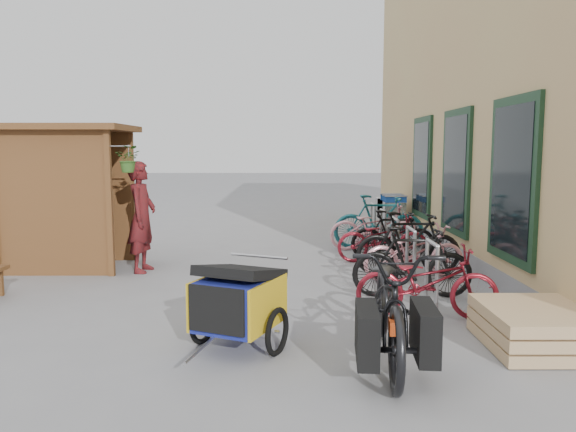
{
  "coord_description": "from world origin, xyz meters",
  "views": [
    {
      "loc": [
        0.47,
        -6.9,
        2.01
      ],
      "look_at": [
        0.5,
        1.5,
        1.0
      ],
      "focal_mm": 35.0,
      "sensor_mm": 36.0,
      "label": 1
    }
  ],
  "objects_px": {
    "shopping_carts": "(390,209)",
    "bike_1": "(412,262)",
    "kiosk": "(61,176)",
    "bike_5": "(393,235)",
    "person_kiosk": "(142,217)",
    "bike_3": "(409,243)",
    "bike_0": "(427,282)",
    "bike_7": "(379,222)",
    "pallet_stack": "(535,327)",
    "cargo_bike": "(391,304)",
    "bike_2": "(414,252)",
    "bike_4": "(383,239)",
    "child_trailer": "(239,299)",
    "bike_6": "(375,227)"
  },
  "relations": [
    {
      "from": "shopping_carts",
      "to": "bike_1",
      "type": "distance_m",
      "value": 6.16
    },
    {
      "from": "kiosk",
      "to": "bike_5",
      "type": "xyz_separation_m",
      "value": [
        5.68,
        0.65,
        -1.1
      ]
    },
    {
      "from": "person_kiosk",
      "to": "bike_5",
      "type": "distance_m",
      "value": 4.42
    },
    {
      "from": "person_kiosk",
      "to": "bike_3",
      "type": "height_order",
      "value": "person_kiosk"
    },
    {
      "from": "bike_0",
      "to": "bike_5",
      "type": "distance_m",
      "value": 3.54
    },
    {
      "from": "bike_0",
      "to": "bike_7",
      "type": "relative_size",
      "value": 0.92
    },
    {
      "from": "kiosk",
      "to": "bike_3",
      "type": "bearing_deg",
      "value": -5.57
    },
    {
      "from": "shopping_carts",
      "to": "bike_3",
      "type": "height_order",
      "value": "bike_3"
    },
    {
      "from": "pallet_stack",
      "to": "bike_0",
      "type": "distance_m",
      "value": 1.33
    },
    {
      "from": "bike_5",
      "to": "shopping_carts",
      "type": "bearing_deg",
      "value": -5.72
    },
    {
      "from": "cargo_bike",
      "to": "bike_5",
      "type": "xyz_separation_m",
      "value": [
        0.96,
        4.92,
        -0.11
      ]
    },
    {
      "from": "bike_0",
      "to": "bike_3",
      "type": "xyz_separation_m",
      "value": [
        0.29,
        2.32,
        0.07
      ]
    },
    {
      "from": "pallet_stack",
      "to": "cargo_bike",
      "type": "bearing_deg",
      "value": -165.85
    },
    {
      "from": "kiosk",
      "to": "bike_7",
      "type": "relative_size",
      "value": 1.38
    },
    {
      "from": "bike_2",
      "to": "bike_4",
      "type": "bearing_deg",
      "value": 0.37
    },
    {
      "from": "bike_4",
      "to": "bike_3",
      "type": "bearing_deg",
      "value": -167.36
    },
    {
      "from": "bike_3",
      "to": "bike_5",
      "type": "relative_size",
      "value": 1.12
    },
    {
      "from": "shopping_carts",
      "to": "child_trailer",
      "type": "bearing_deg",
      "value": -110.5
    },
    {
      "from": "kiosk",
      "to": "bike_1",
      "type": "bearing_deg",
      "value": -19.5
    },
    {
      "from": "pallet_stack",
      "to": "bike_5",
      "type": "relative_size",
      "value": 0.79
    },
    {
      "from": "bike_2",
      "to": "bike_5",
      "type": "height_order",
      "value": "bike_5"
    },
    {
      "from": "bike_4",
      "to": "bike_7",
      "type": "bearing_deg",
      "value": -6.61
    },
    {
      "from": "cargo_bike",
      "to": "bike_0",
      "type": "bearing_deg",
      "value": 68.46
    },
    {
      "from": "kiosk",
      "to": "bike_3",
      "type": "xyz_separation_m",
      "value": [
        5.7,
        -0.56,
        -1.04
      ]
    },
    {
      "from": "kiosk",
      "to": "bike_0",
      "type": "xyz_separation_m",
      "value": [
        5.42,
        -2.88,
        -1.11
      ]
    },
    {
      "from": "pallet_stack",
      "to": "shopping_carts",
      "type": "relative_size",
      "value": 0.83
    },
    {
      "from": "kiosk",
      "to": "bike_5",
      "type": "relative_size",
      "value": 1.65
    },
    {
      "from": "cargo_bike",
      "to": "bike_6",
      "type": "height_order",
      "value": "cargo_bike"
    },
    {
      "from": "bike_4",
      "to": "shopping_carts",
      "type": "bearing_deg",
      "value": -12.77
    },
    {
      "from": "bike_0",
      "to": "person_kiosk",
      "type": "bearing_deg",
      "value": 63.26
    },
    {
      "from": "bike_2",
      "to": "bike_6",
      "type": "height_order",
      "value": "bike_6"
    },
    {
      "from": "child_trailer",
      "to": "bike_0",
      "type": "relative_size",
      "value": 0.93
    },
    {
      "from": "bike_0",
      "to": "bike_2",
      "type": "distance_m",
      "value": 2.03
    },
    {
      "from": "bike_5",
      "to": "bike_7",
      "type": "height_order",
      "value": "bike_7"
    },
    {
      "from": "shopping_carts",
      "to": "bike_0",
      "type": "bearing_deg",
      "value": -96.95
    },
    {
      "from": "cargo_bike",
      "to": "bike_5",
      "type": "distance_m",
      "value": 5.01
    },
    {
      "from": "pallet_stack",
      "to": "bike_5",
      "type": "bearing_deg",
      "value": 97.46
    },
    {
      "from": "bike_4",
      "to": "bike_7",
      "type": "relative_size",
      "value": 0.89
    },
    {
      "from": "bike_0",
      "to": "cargo_bike",
      "type": "bearing_deg",
      "value": 159.57
    },
    {
      "from": "bike_0",
      "to": "shopping_carts",
      "type": "bearing_deg",
      "value": -0.98
    },
    {
      "from": "cargo_bike",
      "to": "bike_0",
      "type": "height_order",
      "value": "cargo_bike"
    },
    {
      "from": "person_kiosk",
      "to": "bike_4",
      "type": "relative_size",
      "value": 1.12
    },
    {
      "from": "bike_2",
      "to": "bike_4",
      "type": "height_order",
      "value": "bike_2"
    },
    {
      "from": "bike_5",
      "to": "person_kiosk",
      "type": "bearing_deg",
      "value": 106.29
    },
    {
      "from": "shopping_carts",
      "to": "child_trailer",
      "type": "relative_size",
      "value": 0.93
    },
    {
      "from": "kiosk",
      "to": "person_kiosk",
      "type": "bearing_deg",
      "value": -11.84
    },
    {
      "from": "bike_4",
      "to": "bike_2",
      "type": "bearing_deg",
      "value": -169.63
    },
    {
      "from": "bike_3",
      "to": "bike_7",
      "type": "xyz_separation_m",
      "value": [
        -0.09,
        2.39,
        0.04
      ]
    },
    {
      "from": "shopping_carts",
      "to": "bike_6",
      "type": "height_order",
      "value": "shopping_carts"
    },
    {
      "from": "shopping_carts",
      "to": "bike_2",
      "type": "relative_size",
      "value": 0.89
    }
  ]
}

